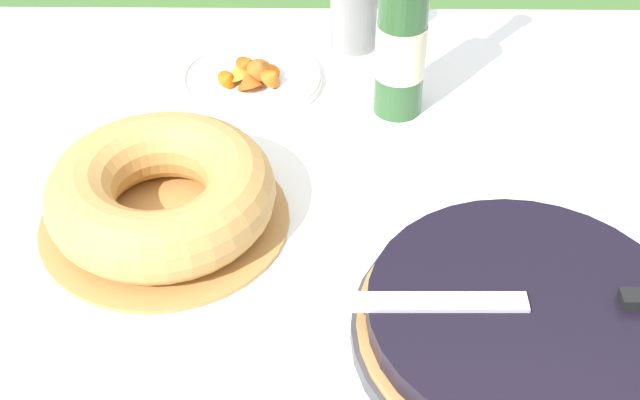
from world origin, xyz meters
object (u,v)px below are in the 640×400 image
serving_knife (557,301)px  cider_bottle_green (402,35)px  cup_stack (354,6)px  snack_plate_left (251,77)px  berry_tart (523,323)px  bundt_cake (161,195)px

serving_knife → cider_bottle_green: 0.46m
cup_stack → cider_bottle_green: bearing=-68.6°
snack_plate_left → cider_bottle_green: bearing=-16.7°
serving_knife → cup_stack: bearing=-71.9°
snack_plate_left → serving_knife: bearing=-54.6°
berry_tart → cup_stack: bearing=106.1°
cup_stack → cider_bottle_green: cider_bottle_green is taller
serving_knife → snack_plate_left: 0.62m
cup_stack → snack_plate_left: cup_stack is taller
cider_bottle_green → berry_tart: bearing=-75.9°
berry_tart → snack_plate_left: (-0.33, 0.50, -0.02)m
berry_tart → snack_plate_left: size_ratio=1.70×
serving_knife → bundt_cake: (-0.44, 0.19, -0.02)m
bundt_cake → cider_bottle_green: cider_bottle_green is taller
berry_tart → cup_stack: size_ratio=2.26×
berry_tart → bundt_cake: bundt_cake is taller
bundt_cake → snack_plate_left: 0.33m
cider_bottle_green → snack_plate_left: bearing=163.3°
serving_knife → cider_bottle_green: bearing=-72.9°
bundt_cake → cup_stack: size_ratio=1.90×
cider_bottle_green → snack_plate_left: cider_bottle_green is taller
berry_tart → serving_knife: size_ratio=0.98×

